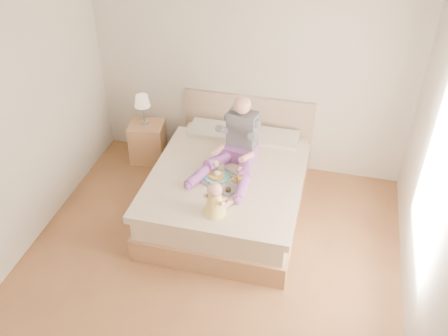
% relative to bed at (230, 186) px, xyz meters
% --- Properties ---
extents(room, '(4.02, 4.22, 2.71)m').
position_rel_bed_xyz_m(room, '(0.08, -1.08, 1.19)').
color(room, brown).
rests_on(room, ground).
extents(bed, '(1.70, 2.18, 1.00)m').
position_rel_bed_xyz_m(bed, '(0.00, 0.00, 0.00)').
color(bed, '#9A6C48').
rests_on(bed, ground).
extents(nightstand, '(0.50, 0.46, 0.54)m').
position_rel_bed_xyz_m(nightstand, '(-1.32, 0.72, -0.04)').
color(nightstand, '#9A6C48').
rests_on(nightstand, ground).
extents(lamp, '(0.20, 0.20, 0.42)m').
position_rel_bed_xyz_m(lamp, '(-1.35, 0.73, 0.55)').
color(lamp, '#AEB1B5').
rests_on(lamp, nightstand).
extents(adult, '(0.69, 1.04, 0.82)m').
position_rel_bed_xyz_m(adult, '(0.05, 0.07, 0.53)').
color(adult, '#7E3C97').
rests_on(adult, bed).
extents(tray, '(0.56, 0.51, 0.13)m').
position_rel_bed_xyz_m(tray, '(-0.00, -0.30, 0.32)').
color(tray, '#AEB1B5').
rests_on(tray, bed).
extents(baby, '(0.29, 0.34, 0.38)m').
position_rel_bed_xyz_m(baby, '(0.04, -0.82, 0.45)').
color(baby, '#F4CD4D').
rests_on(baby, bed).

